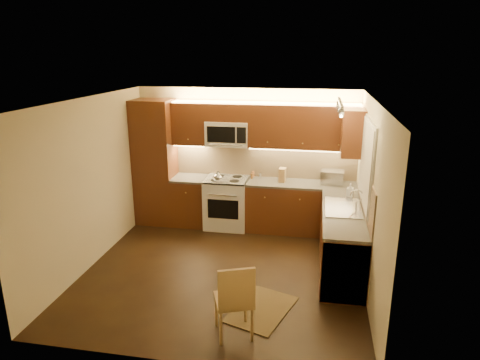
% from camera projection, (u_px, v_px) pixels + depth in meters
% --- Properties ---
extents(floor, '(4.00, 4.00, 0.01)m').
position_uv_depth(floor, '(223.00, 271.00, 6.37)').
color(floor, black).
rests_on(floor, ground).
extents(ceiling, '(4.00, 4.00, 0.01)m').
position_uv_depth(ceiling, '(221.00, 100.00, 5.65)').
color(ceiling, beige).
rests_on(ceiling, ground).
extents(wall_back, '(4.00, 0.01, 2.50)m').
position_uv_depth(wall_back, '(246.00, 157.00, 7.89)').
color(wall_back, '#C2B48D').
rests_on(wall_back, ground).
extents(wall_front, '(4.00, 0.01, 2.50)m').
position_uv_depth(wall_front, '(177.00, 254.00, 4.13)').
color(wall_front, '#C2B48D').
rests_on(wall_front, ground).
extents(wall_left, '(0.01, 4.00, 2.50)m').
position_uv_depth(wall_left, '(91.00, 183.00, 6.35)').
color(wall_left, '#C2B48D').
rests_on(wall_left, ground).
extents(wall_right, '(0.01, 4.00, 2.50)m').
position_uv_depth(wall_right, '(370.00, 199.00, 5.67)').
color(wall_right, '#C2B48D').
rests_on(wall_right, ground).
extents(pantry, '(0.70, 0.60, 2.30)m').
position_uv_depth(pantry, '(155.00, 162.00, 7.92)').
color(pantry, '#4D2C10').
rests_on(pantry, floor).
extents(base_cab_back_left, '(0.62, 0.60, 0.86)m').
position_uv_depth(base_cab_back_left, '(191.00, 201.00, 8.02)').
color(base_cab_back_left, '#4D2C10').
rests_on(base_cab_back_left, floor).
extents(counter_back_left, '(0.62, 0.60, 0.04)m').
position_uv_depth(counter_back_left, '(190.00, 178.00, 7.89)').
color(counter_back_left, '#363331').
rests_on(counter_back_left, base_cab_back_left).
extents(base_cab_back_right, '(1.92, 0.60, 0.86)m').
position_uv_depth(base_cab_back_right, '(300.00, 208.00, 7.67)').
color(base_cab_back_right, '#4D2C10').
rests_on(base_cab_back_right, floor).
extents(counter_back_right, '(1.92, 0.60, 0.04)m').
position_uv_depth(counter_back_right, '(302.00, 184.00, 7.54)').
color(counter_back_right, '#363331').
rests_on(counter_back_right, base_cab_back_right).
extents(base_cab_right, '(0.60, 2.00, 0.86)m').
position_uv_depth(base_cab_right, '(341.00, 241.00, 6.33)').
color(base_cab_right, '#4D2C10').
rests_on(base_cab_right, floor).
extents(counter_right, '(0.60, 2.00, 0.04)m').
position_uv_depth(counter_right, '(344.00, 213.00, 6.20)').
color(counter_right, '#363331').
rests_on(counter_right, base_cab_right).
extents(dishwasher, '(0.58, 0.60, 0.84)m').
position_uv_depth(dishwasher, '(344.00, 264.00, 5.67)').
color(dishwasher, silver).
rests_on(dishwasher, floor).
extents(backsplash_back, '(3.30, 0.02, 0.60)m').
position_uv_depth(backsplash_back, '(265.00, 161.00, 7.84)').
color(backsplash_back, tan).
rests_on(backsplash_back, wall_back).
extents(backsplash_right, '(0.02, 2.00, 0.60)m').
position_uv_depth(backsplash_right, '(366.00, 193.00, 6.06)').
color(backsplash_right, tan).
rests_on(backsplash_right, wall_right).
extents(upper_cab_back_left, '(0.62, 0.35, 0.75)m').
position_uv_depth(upper_cab_back_left, '(190.00, 123.00, 7.72)').
color(upper_cab_back_left, '#4D2C10').
rests_on(upper_cab_back_left, wall_back).
extents(upper_cab_back_right, '(1.92, 0.35, 0.75)m').
position_uv_depth(upper_cab_back_right, '(304.00, 127.00, 7.37)').
color(upper_cab_back_right, '#4D2C10').
rests_on(upper_cab_back_right, wall_back).
extents(upper_cab_bridge, '(0.76, 0.35, 0.31)m').
position_uv_depth(upper_cab_bridge, '(228.00, 112.00, 7.54)').
color(upper_cab_bridge, '#4D2C10').
rests_on(upper_cab_bridge, wall_back).
extents(upper_cab_right_corner, '(0.35, 0.50, 0.75)m').
position_uv_depth(upper_cab_right_corner, '(353.00, 133.00, 6.84)').
color(upper_cab_right_corner, '#4D2C10').
rests_on(upper_cab_right_corner, wall_right).
extents(stove, '(0.76, 0.65, 0.92)m').
position_uv_depth(stove, '(227.00, 203.00, 7.87)').
color(stove, silver).
rests_on(stove, floor).
extents(microwave, '(0.76, 0.38, 0.44)m').
position_uv_depth(microwave, '(228.00, 133.00, 7.63)').
color(microwave, silver).
rests_on(microwave, wall_back).
extents(window_frame, '(0.03, 1.44, 1.24)m').
position_uv_depth(window_frame, '(367.00, 163.00, 6.09)').
color(window_frame, silver).
rests_on(window_frame, wall_right).
extents(window_blinds, '(0.02, 1.36, 1.16)m').
position_uv_depth(window_blinds, '(366.00, 163.00, 6.09)').
color(window_blinds, silver).
rests_on(window_blinds, wall_right).
extents(sink, '(0.52, 0.86, 0.15)m').
position_uv_depth(sink, '(344.00, 203.00, 6.32)').
color(sink, silver).
rests_on(sink, counter_right).
extents(faucet, '(0.20, 0.04, 0.30)m').
position_uv_depth(faucet, '(357.00, 199.00, 6.26)').
color(faucet, silver).
rests_on(faucet, counter_right).
extents(track_light_bar, '(0.04, 1.20, 0.03)m').
position_uv_depth(track_light_bar, '(340.00, 102.00, 5.77)').
color(track_light_bar, silver).
rests_on(track_light_bar, ceiling).
extents(kettle, '(0.19, 0.19, 0.19)m').
position_uv_depth(kettle, '(218.00, 176.00, 7.53)').
color(kettle, silver).
rests_on(kettle, stove).
extents(toaster_oven, '(0.41, 0.33, 0.23)m').
position_uv_depth(toaster_oven, '(332.00, 177.00, 7.49)').
color(toaster_oven, silver).
rests_on(toaster_oven, counter_back_right).
extents(knife_block, '(0.12, 0.18, 0.24)m').
position_uv_depth(knife_block, '(282.00, 175.00, 7.60)').
color(knife_block, '#A67C4B').
rests_on(knife_block, counter_back_right).
extents(spice_jar_a, '(0.06, 0.06, 0.10)m').
position_uv_depth(spice_jar_a, '(260.00, 176.00, 7.80)').
color(spice_jar_a, silver).
rests_on(spice_jar_a, counter_back_right).
extents(spice_jar_b, '(0.05, 0.05, 0.10)m').
position_uv_depth(spice_jar_b, '(252.00, 176.00, 7.78)').
color(spice_jar_b, brown).
rests_on(spice_jar_b, counter_back_right).
extents(spice_jar_c, '(0.04, 0.04, 0.09)m').
position_uv_depth(spice_jar_c, '(260.00, 175.00, 7.85)').
color(spice_jar_c, silver).
rests_on(spice_jar_c, counter_back_right).
extents(spice_jar_d, '(0.06, 0.06, 0.11)m').
position_uv_depth(spice_jar_d, '(253.00, 174.00, 7.90)').
color(spice_jar_d, '#9F5F2F').
rests_on(spice_jar_d, counter_back_right).
extents(soap_bottle, '(0.12, 0.12, 0.22)m').
position_uv_depth(soap_bottle, '(350.00, 190.00, 6.81)').
color(soap_bottle, silver).
rests_on(soap_bottle, counter_right).
extents(rug, '(0.90, 1.09, 0.01)m').
position_uv_depth(rug, '(262.00, 309.00, 5.40)').
color(rug, black).
rests_on(rug, floor).
extents(dining_chair, '(0.53, 0.53, 0.92)m').
position_uv_depth(dining_chair, '(234.00, 298.00, 4.83)').
color(dining_chair, '#A67C4B').
rests_on(dining_chair, floor).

